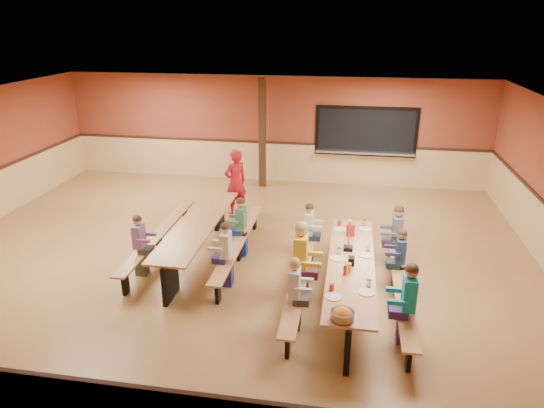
# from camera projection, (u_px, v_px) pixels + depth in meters

# --- Properties ---
(ground) EXTENTS (12.00, 12.00, 0.00)m
(ground) POSITION_uv_depth(u_px,v_px,m) (232.00, 256.00, 9.71)
(ground) COLOR brown
(ground) RESTS_ON ground
(room_envelope) EXTENTS (12.04, 10.04, 3.02)m
(room_envelope) POSITION_uv_depth(u_px,v_px,m) (231.00, 225.00, 9.46)
(room_envelope) COLOR brown
(room_envelope) RESTS_ON ground
(kitchen_pass_through) EXTENTS (2.78, 0.28, 1.38)m
(kitchen_pass_through) POSITION_uv_depth(u_px,v_px,m) (366.00, 134.00, 13.34)
(kitchen_pass_through) COLOR black
(kitchen_pass_through) RESTS_ON ground
(structural_post) EXTENTS (0.18, 0.18, 3.00)m
(structural_post) POSITION_uv_depth(u_px,v_px,m) (262.00, 134.00, 13.25)
(structural_post) COLOR black
(structural_post) RESTS_ON ground
(cafeteria_table_main) EXTENTS (1.91, 3.70, 0.74)m
(cafeteria_table_main) POSITION_uv_depth(u_px,v_px,m) (350.00, 274.00, 7.97)
(cafeteria_table_main) COLOR #AC7344
(cafeteria_table_main) RESTS_ON ground
(cafeteria_table_second) EXTENTS (1.91, 3.70, 0.74)m
(cafeteria_table_second) POSITION_uv_depth(u_px,v_px,m) (198.00, 233.00, 9.52)
(cafeteria_table_second) COLOR #AC7344
(cafeteria_table_second) RESTS_ON ground
(seated_child_white_left) EXTENTS (0.35, 0.29, 1.17)m
(seated_child_white_left) POSITION_uv_depth(u_px,v_px,m) (294.00, 294.00, 7.29)
(seated_child_white_left) COLOR silver
(seated_child_white_left) RESTS_ON ground
(seated_adult_yellow) EXTENTS (0.46, 0.37, 1.39)m
(seated_adult_yellow) POSITION_uv_depth(u_px,v_px,m) (301.00, 262.00, 8.03)
(seated_adult_yellow) COLOR gold
(seated_adult_yellow) RESTS_ON ground
(seated_child_grey_left) EXTENTS (0.35, 0.28, 1.16)m
(seated_child_grey_left) POSITION_uv_depth(u_px,v_px,m) (309.00, 232.00, 9.39)
(seated_child_grey_left) COLOR silver
(seated_child_grey_left) RESTS_ON ground
(seated_child_teal_right) EXTENTS (0.40, 0.33, 1.28)m
(seated_child_teal_right) POSITION_uv_depth(u_px,v_px,m) (408.00, 304.00, 6.93)
(seated_child_teal_right) COLOR #1598AB
(seated_child_teal_right) RESTS_ON ground
(seated_child_navy_right) EXTENTS (0.34, 0.28, 1.15)m
(seated_child_navy_right) POSITION_uv_depth(u_px,v_px,m) (400.00, 261.00, 8.31)
(seated_child_navy_right) COLOR navy
(seated_child_navy_right) RESTS_ON ground
(seated_child_char_right) EXTENTS (0.39, 0.32, 1.24)m
(seated_child_char_right) POSITION_uv_depth(u_px,v_px,m) (396.00, 238.00, 9.06)
(seated_child_char_right) COLOR #51545C
(seated_child_char_right) RESTS_ON ground
(seated_child_purple_sec) EXTENTS (0.35, 0.28, 1.17)m
(seated_child_purple_sec) POSITION_uv_depth(u_px,v_px,m) (140.00, 246.00, 8.84)
(seated_child_purple_sec) COLOR slate
(seated_child_purple_sec) RESTS_ON ground
(seated_child_green_sec) EXTENTS (0.36, 0.30, 1.20)m
(seated_child_green_sec) POSITION_uv_depth(u_px,v_px,m) (241.00, 227.00, 9.58)
(seated_child_green_sec) COLOR #3C7A53
(seated_child_green_sec) RESTS_ON ground
(seated_child_tan_sec) EXTENTS (0.36, 0.29, 1.18)m
(seated_child_tan_sec) POSITION_uv_depth(u_px,v_px,m) (226.00, 255.00, 8.48)
(seated_child_tan_sec) COLOR beige
(seated_child_tan_sec) RESTS_ON ground
(standing_woman) EXTENTS (0.69, 0.69, 1.61)m
(standing_woman) POSITION_uv_depth(u_px,v_px,m) (235.00, 182.00, 11.55)
(standing_woman) COLOR red
(standing_woman) RESTS_ON ground
(punch_pitcher) EXTENTS (0.16, 0.16, 0.22)m
(punch_pitcher) POSITION_uv_depth(u_px,v_px,m) (351.00, 230.00, 8.84)
(punch_pitcher) COLOR red
(punch_pitcher) RESTS_ON cafeteria_table_main
(chip_bowl) EXTENTS (0.32, 0.32, 0.15)m
(chip_bowl) POSITION_uv_depth(u_px,v_px,m) (342.00, 314.00, 6.39)
(chip_bowl) COLOR #FF9C28
(chip_bowl) RESTS_ON cafeteria_table_main
(napkin_dispenser) EXTENTS (0.10, 0.14, 0.13)m
(napkin_dispenser) POSITION_uv_depth(u_px,v_px,m) (351.00, 261.00, 7.82)
(napkin_dispenser) COLOR black
(napkin_dispenser) RESTS_ON cafeteria_table_main
(condiment_mustard) EXTENTS (0.06, 0.06, 0.17)m
(condiment_mustard) POSITION_uv_depth(u_px,v_px,m) (349.00, 268.00, 7.55)
(condiment_mustard) COLOR yellow
(condiment_mustard) RESTS_ON cafeteria_table_main
(condiment_ketchup) EXTENTS (0.06, 0.06, 0.17)m
(condiment_ketchup) POSITION_uv_depth(u_px,v_px,m) (345.00, 270.00, 7.49)
(condiment_ketchup) COLOR #B2140F
(condiment_ketchup) RESTS_ON cafeteria_table_main
(table_paddle) EXTENTS (0.16, 0.16, 0.56)m
(table_paddle) POSITION_uv_depth(u_px,v_px,m) (348.00, 243.00, 8.28)
(table_paddle) COLOR black
(table_paddle) RESTS_ON cafeteria_table_main
(place_settings) EXTENTS (0.65, 3.30, 0.11)m
(place_settings) POSITION_uv_depth(u_px,v_px,m) (351.00, 260.00, 7.88)
(place_settings) COLOR beige
(place_settings) RESTS_ON cafeteria_table_main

